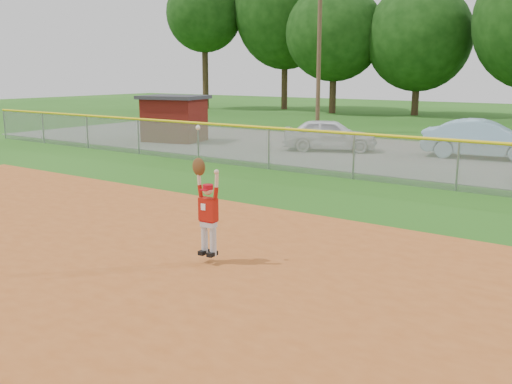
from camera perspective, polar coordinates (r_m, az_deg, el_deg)
ground at (r=11.10m, az=-13.39°, el=-6.63°), size 120.00×120.00×0.00m
parking_strip at (r=24.49m, az=15.75°, el=3.42°), size 44.00×10.00×0.03m
car_white_a at (r=25.46m, az=7.40°, el=5.70°), size 4.43×3.20×1.40m
car_blue at (r=24.76m, az=21.77°, el=4.93°), size 4.87×2.34×1.54m
utility_shed at (r=28.97m, az=-8.17°, el=7.32°), size 3.51×3.00×2.30m
outfield_fence at (r=18.86m, az=9.76°, el=3.91°), size 40.06×0.10×1.55m
power_lines at (r=29.75m, az=22.13°, el=13.46°), size 19.40×0.24×9.00m
ballplayer at (r=10.32m, az=-4.94°, el=-1.57°), size 0.59×0.25×2.36m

